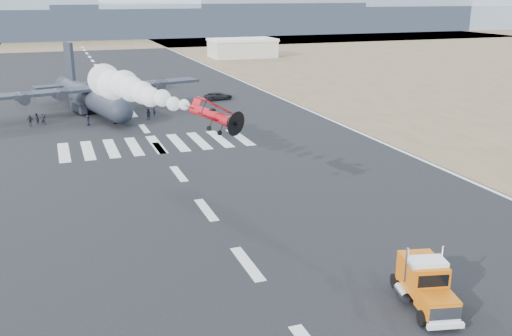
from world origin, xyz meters
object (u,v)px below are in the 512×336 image
crew_g (43,119)px  semi_truck (425,283)px  transport_aircraft (90,95)px  crew_f (126,115)px  crew_c (44,120)px  crew_d (30,121)px  crew_e (88,120)px  aerobatic_biplane (215,115)px  crew_a (154,110)px  crew_b (37,118)px  hangar_right (242,48)px  support_vehicle (219,96)px  crew_h (149,114)px

crew_g → semi_truck: bearing=132.5°
semi_truck → transport_aircraft: bearing=115.0°
crew_f → crew_g: (-12.68, 1.27, -0.03)m
crew_c → crew_g: (-0.25, 0.19, 0.10)m
crew_c → crew_d: crew_d is taller
crew_c → crew_f: bearing=70.1°
crew_e → crew_g: crew_g is taller
aerobatic_biplane → crew_f: (-1.95, 45.98, -8.81)m
aerobatic_biplane → crew_d: (-16.46, 46.63, -8.85)m
crew_a → crew_f: size_ratio=1.05×
semi_truck → crew_c: size_ratio=4.86×
crew_b → crew_g: crew_g is taller
aerobatic_biplane → crew_b: 51.56m
hangar_right → transport_aircraft: (-52.54, -74.06, -0.14)m
crew_a → crew_c: crew_a is taller
support_vehicle → crew_c: (-31.74, -11.68, 0.04)m
crew_d → crew_h: size_ratio=0.98×
crew_f → crew_h: (3.54, -0.68, -0.02)m
crew_a → crew_d: 19.40m
aerobatic_biplane → crew_d: aerobatic_biplane is taller
hangar_right → crew_d: size_ratio=11.77×
crew_e → support_vehicle: bearing=-17.9°
crew_a → hangar_right: bearing=167.3°
crew_f → crew_g: 12.74m
aerobatic_biplane → crew_g: size_ratio=3.20×
support_vehicle → crew_g: 33.98m
aerobatic_biplane → crew_a: 48.65m
support_vehicle → crew_g: crew_g is taller
support_vehicle → crew_g: bearing=103.0°
hangar_right → semi_truck: 152.16m
crew_a → crew_g: (-17.54, -0.51, -0.07)m
aerobatic_biplane → crew_g: (-14.63, 47.25, -8.84)m
semi_truck → crew_f: 65.47m
crew_b → crew_c: crew_b is taller
crew_e → crew_c: bearing=108.3°
aerobatic_biplane → crew_b: size_ratio=3.40×
support_vehicle → crew_b: bearing=100.8°
hangar_right → semi_truck: hangar_right is taller
hangar_right → crew_g: 101.69m
aerobatic_biplane → crew_h: aerobatic_biplane is taller
support_vehicle → crew_g: size_ratio=3.04×
crew_c → aerobatic_biplane: bearing=2.0°
semi_truck → crew_f: size_ratio=4.19×
semi_truck → crew_d: bearing=124.2°
transport_aircraft → crew_f: bearing=-75.7°
aerobatic_biplane → crew_h: 46.18m
crew_a → crew_b: size_ratio=1.15×
crew_a → support_vehicle: bearing=142.3°
crew_b → crew_e: 8.55m
crew_f → crew_d: bearing=20.0°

